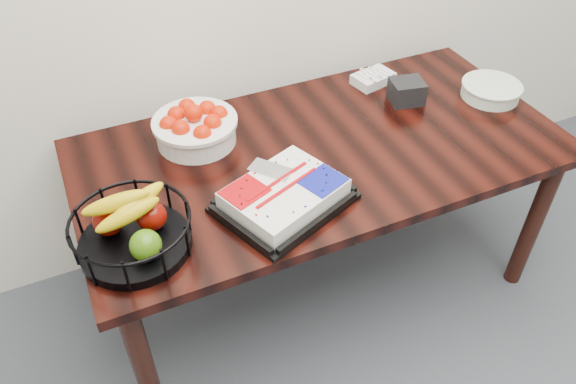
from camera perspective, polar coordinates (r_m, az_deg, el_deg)
name	(u,v)px	position (r m, az deg, el deg)	size (l,w,h in m)	color
table	(321,165)	(2.14, 3.37, 2.76)	(1.80, 0.90, 0.75)	black
cake_tray	(284,196)	(1.81, -0.39, -0.40)	(0.49, 0.44, 0.08)	black
tangerine_bowl	(195,122)	(2.09, -9.45, 7.01)	(0.31, 0.31, 0.20)	white
fruit_basket	(132,230)	(1.71, -15.59, -3.70)	(0.36, 0.36, 0.19)	black
plate_stack	(491,90)	(2.49, 19.91, 9.68)	(0.24, 0.24, 0.06)	white
fork_bag	(373,78)	(2.47, 8.65, 11.40)	(0.19, 0.14, 0.05)	silver
napkin_box	(407,92)	(2.36, 11.96, 9.96)	(0.13, 0.11, 0.09)	black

